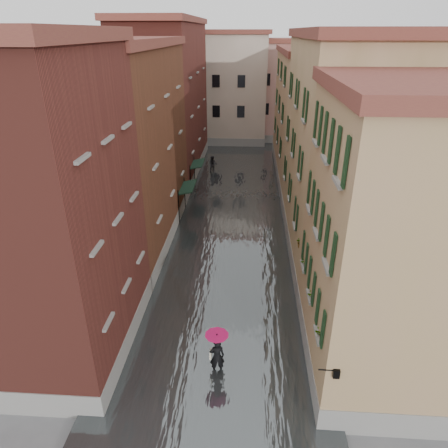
% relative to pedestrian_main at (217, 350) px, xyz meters
% --- Properties ---
extents(ground, '(120.00, 120.00, 0.00)m').
position_rel_pedestrian_main_xyz_m(ground, '(-0.10, 3.36, -1.26)').
color(ground, '#59595C').
rests_on(ground, ground).
extents(floodwater, '(10.00, 60.00, 0.20)m').
position_rel_pedestrian_main_xyz_m(floodwater, '(-0.10, 16.36, -1.16)').
color(floodwater, '#3F4446').
rests_on(floodwater, ground).
extents(building_left_near, '(6.00, 8.00, 13.00)m').
position_rel_pedestrian_main_xyz_m(building_left_near, '(-7.10, 1.36, 5.24)').
color(building_left_near, maroon).
rests_on(building_left_near, ground).
extents(building_left_mid, '(6.00, 14.00, 12.50)m').
position_rel_pedestrian_main_xyz_m(building_left_mid, '(-7.10, 12.36, 4.99)').
color(building_left_mid, '#572C1B').
rests_on(building_left_mid, ground).
extents(building_left_far, '(6.00, 16.00, 14.00)m').
position_rel_pedestrian_main_xyz_m(building_left_far, '(-7.10, 27.36, 5.74)').
color(building_left_far, maroon).
rests_on(building_left_far, ground).
extents(building_right_near, '(6.00, 8.00, 11.50)m').
position_rel_pedestrian_main_xyz_m(building_right_near, '(6.90, 1.36, 4.49)').
color(building_right_near, '#A08253').
rests_on(building_right_near, ground).
extents(building_right_mid, '(6.00, 14.00, 13.00)m').
position_rel_pedestrian_main_xyz_m(building_right_mid, '(6.90, 12.36, 5.24)').
color(building_right_mid, tan).
rests_on(building_right_mid, ground).
extents(building_right_far, '(6.00, 16.00, 11.50)m').
position_rel_pedestrian_main_xyz_m(building_right_far, '(6.90, 27.36, 4.49)').
color(building_right_far, '#A08253').
rests_on(building_right_far, ground).
extents(building_end_cream, '(12.00, 9.00, 13.00)m').
position_rel_pedestrian_main_xyz_m(building_end_cream, '(-3.10, 41.36, 5.24)').
color(building_end_cream, beige).
rests_on(building_end_cream, ground).
extents(building_end_pink, '(10.00, 9.00, 12.00)m').
position_rel_pedestrian_main_xyz_m(building_end_pink, '(5.90, 43.36, 4.74)').
color(building_end_pink, tan).
rests_on(building_end_pink, ground).
extents(awning_near, '(1.09, 2.93, 2.80)m').
position_rel_pedestrian_main_xyz_m(awning_near, '(-3.58, 15.80, 1.20)').
color(awning_near, black).
rests_on(awning_near, ground).
extents(awning_far, '(1.09, 2.77, 2.80)m').
position_rel_pedestrian_main_xyz_m(awning_far, '(-3.59, 21.80, 1.20)').
color(awning_far, black).
rests_on(awning_far, ground).
extents(wall_lantern, '(0.71, 0.22, 0.35)m').
position_rel_pedestrian_main_xyz_m(wall_lantern, '(4.23, -2.64, 1.74)').
color(wall_lantern, black).
rests_on(wall_lantern, ground).
extents(window_planters, '(0.59, 7.97, 0.84)m').
position_rel_pedestrian_main_xyz_m(window_planters, '(4.02, 2.61, 2.25)').
color(window_planters, brown).
rests_on(window_planters, ground).
extents(pedestrian_main, '(1.01, 1.01, 2.06)m').
position_rel_pedestrian_main_xyz_m(pedestrian_main, '(0.00, 0.00, 0.00)').
color(pedestrian_main, black).
rests_on(pedestrian_main, ground).
extents(pedestrian_far, '(0.89, 0.69, 1.81)m').
position_rel_pedestrian_main_xyz_m(pedestrian_far, '(-2.64, 26.77, -0.36)').
color(pedestrian_far, black).
rests_on(pedestrian_far, ground).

